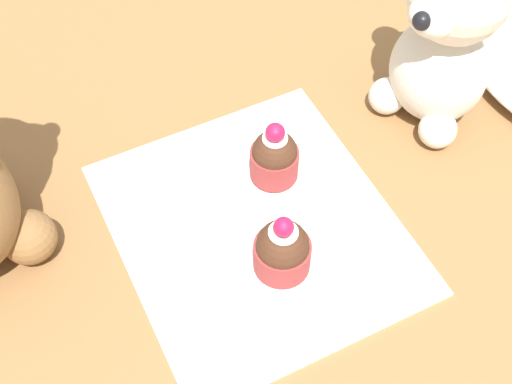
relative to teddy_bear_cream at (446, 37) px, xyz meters
name	(u,v)px	position (x,y,z in m)	size (l,w,h in m)	color
ground_plane	(256,229)	(0.05, -0.22, -0.10)	(4.00, 4.00, 0.00)	olive
knitted_placemat	(256,227)	(0.05, -0.22, -0.10)	(0.27, 0.24, 0.01)	silver
teddy_bear_cream	(446,37)	(0.00, 0.00, 0.00)	(0.12, 0.12, 0.20)	silver
cupcake_near_cream_bear	(274,156)	(0.01, -0.18, -0.07)	(0.05, 0.05, 0.07)	#993333
saucer_plate	(277,268)	(0.10, -0.22, -0.09)	(0.10, 0.10, 0.01)	white
cupcake_near_tan_bear	(278,252)	(0.10, -0.22, -0.06)	(0.05, 0.05, 0.07)	#993333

